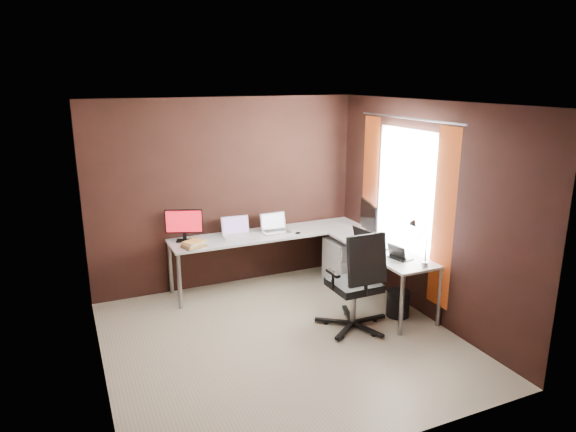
# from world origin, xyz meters

# --- Properties ---
(room) EXTENTS (3.60, 3.60, 2.50)m
(room) POSITION_xyz_m (0.34, 0.07, 1.28)
(room) COLOR tan
(room) RESTS_ON ground
(desk) EXTENTS (2.65, 2.25, 0.73)m
(desk) POSITION_xyz_m (0.84, 1.04, 0.68)
(desk) COLOR silver
(desk) RESTS_ON ground
(drawer_pedestal) EXTENTS (0.42, 0.50, 0.60)m
(drawer_pedestal) POSITION_xyz_m (1.43, 1.15, 0.30)
(drawer_pedestal) COLOR silver
(drawer_pedestal) RESTS_ON ground
(monitor_left) EXTENTS (0.45, 0.21, 0.41)m
(monitor_left) POSITION_xyz_m (-0.63, 1.62, 0.96)
(monitor_left) COLOR black
(monitor_left) RESTS_ON desk
(monitor_right) EXTENTS (0.21, 0.58, 0.49)m
(monitor_right) POSITION_xyz_m (1.53, 0.75, 1.00)
(monitor_right) COLOR black
(monitor_right) RESTS_ON desk
(laptop_white) EXTENTS (0.38, 0.29, 0.24)m
(laptop_white) POSITION_xyz_m (0.04, 1.57, 0.78)
(laptop_white) COLOR silver
(laptop_white) RESTS_ON desk
(laptop_silver) EXTENTS (0.37, 0.26, 0.24)m
(laptop_silver) POSITION_xyz_m (0.57, 1.54, 0.78)
(laptop_silver) COLOR silver
(laptop_silver) RESTS_ON desk
(laptop_black_big) EXTENTS (0.33, 0.42, 0.25)m
(laptop_black_big) POSITION_xyz_m (1.34, 0.44, 0.78)
(laptop_black_big) COLOR black
(laptop_black_big) RESTS_ON desk
(laptop_black_small) EXTENTS (0.23, 0.28, 0.17)m
(laptop_black_small) POSITION_xyz_m (1.45, -0.03, 0.77)
(laptop_black_small) COLOR black
(laptop_black_small) RESTS_ON desk
(book_stack) EXTENTS (0.31, 0.28, 0.08)m
(book_stack) POSITION_xyz_m (-0.59, 1.32, 0.77)
(book_stack) COLOR #90774D
(book_stack) RESTS_ON desk
(mouse_left) EXTENTS (0.10, 0.08, 0.04)m
(mouse_left) POSITION_xyz_m (-0.50, 1.30, 0.75)
(mouse_left) COLOR black
(mouse_left) RESTS_ON desk
(mouse_corner) EXTENTS (0.08, 0.06, 0.03)m
(mouse_corner) POSITION_xyz_m (0.80, 1.30, 0.75)
(mouse_corner) COLOR black
(mouse_corner) RESTS_ON desk
(desk_lamp) EXTENTS (0.18, 0.20, 0.52)m
(desk_lamp) POSITION_xyz_m (1.50, -0.29, 1.05)
(desk_lamp) COLOR slate
(desk_lamp) RESTS_ON desk
(office_chair) EXTENTS (0.65, 0.65, 1.15)m
(office_chair) POSITION_xyz_m (0.87, -0.07, 0.34)
(office_chair) COLOR black
(office_chair) RESTS_ON ground
(wastebasket) EXTENTS (0.27, 0.27, 0.31)m
(wastebasket) POSITION_xyz_m (1.49, -0.01, 0.16)
(wastebasket) COLOR black
(wastebasket) RESTS_ON ground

